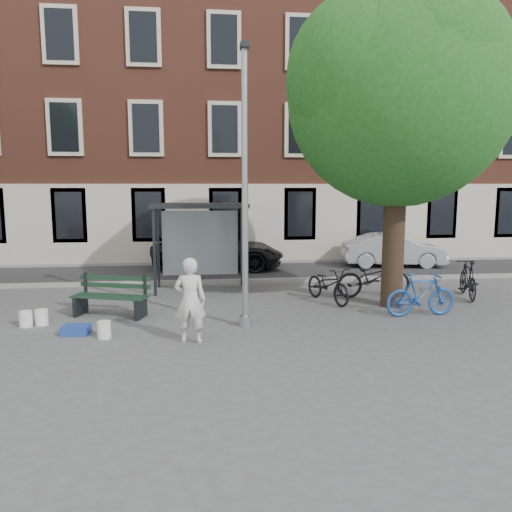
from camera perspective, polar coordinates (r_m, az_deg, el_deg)
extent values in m
plane|color=#4C4C4F|center=(11.39, -1.23, -8.02)|extent=(90.00, 90.00, 0.00)
cube|color=#28282B|center=(18.20, -3.15, -1.87)|extent=(40.00, 4.00, 0.01)
cube|color=gray|center=(16.23, -2.77, -2.91)|extent=(40.00, 0.25, 0.12)
cube|color=gray|center=(20.16, -3.46, -0.73)|extent=(40.00, 0.25, 0.12)
cube|color=brown|center=(24.22, -4.09, 17.24)|extent=(30.00, 8.00, 14.00)
cylinder|color=#9EA0A3|center=(10.94, -1.28, 7.26)|extent=(0.14, 0.14, 6.00)
cylinder|color=#9EA0A3|center=(11.36, -1.23, -7.43)|extent=(0.28, 0.28, 0.24)
cube|color=#1E2328|center=(11.31, -1.33, 22.90)|extent=(0.18, 0.35, 0.12)
cylinder|color=black|center=(13.43, 15.43, 1.57)|extent=(0.56, 0.56, 3.40)
sphere|color=#1E5419|center=(13.53, 16.05, 17.33)|extent=(5.60, 5.60, 5.60)
sphere|color=#1E5419|center=(14.33, 19.02, 18.71)|extent=(3.92, 3.92, 3.92)
sphere|color=#1E5419|center=(13.03, 13.19, 19.14)|extent=(4.20, 4.20, 4.20)
sphere|color=#1E5419|center=(12.91, 18.65, 20.40)|extent=(3.64, 3.64, 3.64)
cube|color=#1E2328|center=(14.49, -11.53, 0.37)|extent=(0.08, 0.08, 2.50)
cube|color=#1E2328|center=(14.48, -1.24, 0.53)|extent=(0.08, 0.08, 2.50)
cube|color=#1E2328|center=(15.67, -11.14, 0.96)|extent=(0.08, 0.08, 2.50)
cube|color=#1E2328|center=(15.67, -1.62, 1.11)|extent=(0.08, 0.08, 2.50)
cube|color=#1E2328|center=(14.91, -6.46, 5.76)|extent=(2.85, 1.45, 0.12)
cube|color=#8C999E|center=(15.60, -6.39, 1.50)|extent=(2.34, 0.04, 2.00)
cube|color=#1E2328|center=(15.06, -1.44, 1.30)|extent=(0.12, 1.14, 2.12)
cube|color=#D84C19|center=(15.06, -1.17, 1.31)|extent=(0.02, 0.90, 1.62)
imported|color=silver|center=(10.13, -7.53, -5.04)|extent=(0.68, 0.49, 1.74)
cube|color=#1E2328|center=(13.02, -19.43, -5.34)|extent=(0.26, 0.58, 0.48)
cube|color=#1E2328|center=(12.29, -13.04, -5.87)|extent=(0.26, 0.58, 0.48)
cube|color=#183522|center=(12.41, -16.78, -4.64)|extent=(1.80, 0.68, 0.04)
cube|color=#183522|center=(12.58, -16.37, -4.46)|extent=(1.80, 0.68, 0.04)
cube|color=#183522|center=(12.74, -15.97, -4.28)|extent=(1.80, 0.68, 0.04)
cube|color=#183522|center=(12.79, -15.79, -3.26)|extent=(1.78, 0.61, 0.11)
cube|color=#183522|center=(12.75, -15.83, -2.42)|extent=(1.78, 0.61, 0.11)
imported|color=black|center=(14.50, 13.30, -2.42)|extent=(2.17, 0.82, 1.13)
imported|color=#1B4A98|center=(12.75, 18.34, -4.22)|extent=(1.80, 0.61, 1.06)
imported|color=black|center=(13.68, 8.23, -3.22)|extent=(1.27, 1.99, 0.99)
imported|color=black|center=(15.28, 23.07, -2.44)|extent=(0.97, 1.84, 1.07)
imported|color=black|center=(18.99, -4.34, 0.62)|extent=(5.19, 2.89, 1.37)
imported|color=#B1B2B9|center=(20.16, 15.42, 0.68)|extent=(4.08, 1.86, 1.30)
cube|color=#203F94|center=(11.43, -19.88, -7.94)|extent=(0.60, 0.47, 0.20)
cylinder|color=white|center=(12.42, -23.30, -6.46)|extent=(0.32, 0.32, 0.36)
cylinder|color=white|center=(12.43, -24.83, -6.54)|extent=(0.34, 0.34, 0.36)
cylinder|color=white|center=(10.94, -16.97, -8.08)|extent=(0.37, 0.37, 0.36)
cylinder|color=#9EA0A3|center=(15.36, 15.39, -0.45)|extent=(0.04, 0.04, 1.90)
cube|color=gold|center=(15.27, 15.50, 2.49)|extent=(0.34, 0.10, 0.44)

